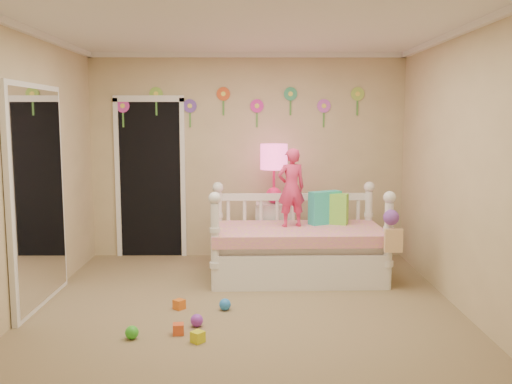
{
  "coord_description": "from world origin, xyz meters",
  "views": [
    {
      "loc": [
        0.06,
        -4.97,
        1.77
      ],
      "look_at": [
        0.1,
        0.6,
        1.05
      ],
      "focal_mm": 39.48,
      "sensor_mm": 36.0,
      "label": 1
    }
  ],
  "objects_px": {
    "daybed": "(298,233)",
    "table_lamp": "(274,164)",
    "nightstand": "(274,233)",
    "child": "(291,188)"
  },
  "relations": [
    {
      "from": "daybed",
      "to": "table_lamp",
      "type": "relative_size",
      "value": 2.61
    },
    {
      "from": "nightstand",
      "to": "child",
      "type": "bearing_deg",
      "value": -73.85
    },
    {
      "from": "daybed",
      "to": "child",
      "type": "height_order",
      "value": "child"
    },
    {
      "from": "daybed",
      "to": "child",
      "type": "relative_size",
      "value": 2.17
    },
    {
      "from": "table_lamp",
      "to": "child",
      "type": "bearing_deg",
      "value": -75.43
    },
    {
      "from": "daybed",
      "to": "child",
      "type": "bearing_deg",
      "value": 134.66
    },
    {
      "from": "daybed",
      "to": "table_lamp",
      "type": "xyz_separation_m",
      "value": [
        -0.24,
        0.72,
        0.71
      ]
    },
    {
      "from": "child",
      "to": "table_lamp",
      "type": "relative_size",
      "value": 1.2
    },
    {
      "from": "child",
      "to": "table_lamp",
      "type": "distance_m",
      "value": 0.71
    },
    {
      "from": "nightstand",
      "to": "table_lamp",
      "type": "xyz_separation_m",
      "value": [
        0.0,
        -0.0,
        0.86
      ]
    }
  ]
}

